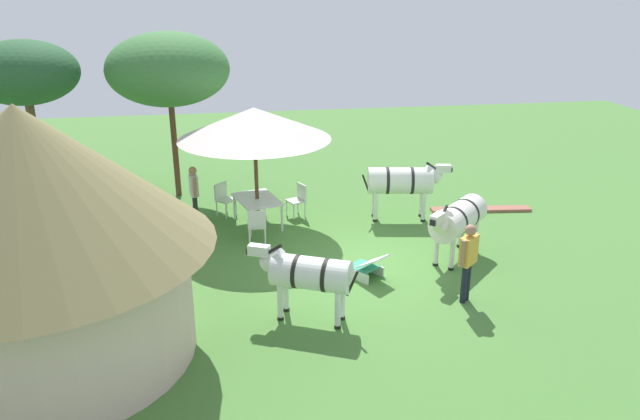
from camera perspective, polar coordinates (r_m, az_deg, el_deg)
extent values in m
plane|color=#477A35|center=(13.78, 3.69, -5.12)|extent=(36.00, 36.00, 0.00)
cylinder|color=beige|center=(11.08, -24.39, -8.05)|extent=(4.73, 4.73, 1.99)
cone|color=olive|center=(10.29, -26.14, 2.64)|extent=(5.69, 5.69, 2.33)
cylinder|color=#52331D|center=(15.62, -6.03, 2.56)|extent=(0.10, 0.10, 2.33)
cone|color=beige|center=(15.21, -6.25, 8.16)|extent=(3.86, 3.86, 0.79)
cube|color=silver|center=(15.76, -5.97, 1.02)|extent=(1.64, 1.33, 0.04)
cylinder|color=silver|center=(15.18, -6.63, -1.28)|extent=(0.06, 0.06, 0.70)
cylinder|color=silver|center=(16.35, -8.10, 0.28)|extent=(0.06, 0.06, 0.70)
cylinder|color=silver|center=(15.44, -3.62, -0.79)|extent=(0.06, 0.06, 0.70)
cylinder|color=silver|center=(16.60, -5.28, 0.71)|extent=(0.06, 0.06, 0.70)
cube|color=silver|center=(16.62, -8.90, 0.94)|extent=(0.61, 0.61, 0.04)
cube|color=silver|center=(16.68, -9.40, 1.80)|extent=(0.33, 0.35, 0.45)
cylinder|color=silver|center=(16.70, -7.96, 0.27)|extent=(0.04, 0.04, 0.45)
cylinder|color=silver|center=(16.45, -8.88, -0.10)|extent=(0.04, 0.04, 0.45)
cylinder|color=silver|center=(16.95, -8.83, 0.52)|extent=(0.04, 0.04, 0.45)
cylinder|color=silver|center=(16.70, -9.75, 0.16)|extent=(0.04, 0.04, 0.45)
cube|color=silver|center=(14.76, -5.98, -1.47)|extent=(0.45, 0.47, 0.04)
cube|color=silver|center=(14.50, -6.02, -0.93)|extent=(0.07, 0.44, 0.45)
cylinder|color=silver|center=(15.02, -6.66, -2.04)|extent=(0.04, 0.04, 0.45)
cylinder|color=silver|center=(15.01, -5.21, -1.99)|extent=(0.04, 0.04, 0.45)
cylinder|color=silver|center=(14.69, -6.69, -2.57)|extent=(0.04, 0.04, 0.45)
cylinder|color=silver|center=(14.68, -5.21, -2.53)|extent=(0.04, 0.04, 0.45)
cube|color=silver|center=(16.37, -2.31, 0.87)|extent=(0.57, 0.56, 0.04)
cube|color=silver|center=(16.39, -1.75, 1.73)|extent=(0.42, 0.21, 0.45)
cylinder|color=silver|center=(16.21, -2.50, -0.18)|extent=(0.04, 0.04, 0.45)
cylinder|color=silver|center=(16.52, -3.17, 0.21)|extent=(0.04, 0.04, 0.45)
cylinder|color=silver|center=(16.38, -1.42, 0.06)|extent=(0.04, 0.04, 0.45)
cylinder|color=silver|center=(16.69, -2.10, 0.44)|extent=(0.04, 0.04, 0.45)
cylinder|color=black|center=(16.34, -11.74, 0.17)|extent=(0.11, 0.11, 0.78)
cylinder|color=black|center=(16.21, -11.67, 0.01)|extent=(0.11, 0.11, 0.78)
cube|color=silver|center=(16.06, -11.87, 2.31)|extent=(0.45, 0.26, 0.55)
cylinder|color=#A36F4E|center=(16.29, -12.00, 2.61)|extent=(0.08, 0.08, 0.52)
cylinder|color=#A36F4E|center=(15.83, -11.75, 2.11)|extent=(0.08, 0.08, 0.52)
sphere|color=#A36F4E|center=(15.95, -11.98, 3.67)|extent=(0.21, 0.21, 0.21)
cylinder|color=black|center=(12.32, 13.48, -6.81)|extent=(0.12, 0.12, 0.82)
cylinder|color=black|center=(12.44, 13.77, -6.56)|extent=(0.12, 0.12, 0.82)
cube|color=gold|center=(12.09, 13.90, -3.72)|extent=(0.45, 0.47, 0.58)
cylinder|color=#9C6E58|center=(11.87, 13.38, -4.04)|extent=(0.09, 0.09, 0.55)
cylinder|color=#9C6E58|center=(12.29, 14.42, -3.26)|extent=(0.09, 0.09, 0.55)
sphere|color=#9C6E58|center=(11.92, 14.07, -1.86)|extent=(0.22, 0.22, 0.22)
cube|color=#328E73|center=(13.15, 4.13, -5.36)|extent=(0.75, 0.75, 0.03)
cube|color=white|center=(12.90, 5.10, -4.82)|extent=(0.74, 0.73, 0.34)
cube|color=silver|center=(12.99, 3.57, -6.24)|extent=(0.51, 0.39, 0.22)
cube|color=silver|center=(13.35, 5.02, -5.50)|extent=(0.51, 0.39, 0.22)
cylinder|color=silver|center=(16.14, 7.57, 2.78)|extent=(0.98, 1.79, 0.70)
cylinder|color=black|center=(16.10, 6.37, 2.79)|extent=(0.72, 0.20, 0.72)
cylinder|color=black|center=(16.18, 8.64, 2.77)|extent=(0.72, 0.20, 0.72)
cylinder|color=silver|center=(16.21, 10.57, 3.35)|extent=(0.40, 0.60, 0.52)
cube|color=silver|center=(16.22, 11.59, 3.88)|extent=(0.24, 0.42, 0.20)
cube|color=black|center=(16.26, 12.20, 3.77)|extent=(0.14, 0.14, 0.12)
cube|color=black|center=(16.15, 10.62, 4.03)|extent=(0.10, 0.37, 0.28)
cylinder|color=silver|center=(16.62, 9.58, 0.75)|extent=(0.11, 0.11, 0.82)
cylinder|color=black|center=(16.75, 9.51, -0.47)|extent=(0.13, 0.13, 0.06)
cylinder|color=silver|center=(16.26, 9.79, 0.29)|extent=(0.11, 0.11, 0.82)
cylinder|color=black|center=(16.40, 9.71, -0.95)|extent=(0.13, 0.13, 0.06)
cylinder|color=silver|center=(16.47, 5.16, 0.77)|extent=(0.11, 0.11, 0.82)
cylinder|color=black|center=(16.60, 5.12, -0.46)|extent=(0.13, 0.13, 0.06)
cylinder|color=silver|center=(16.10, 5.27, 0.30)|extent=(0.11, 0.11, 0.82)
cylinder|color=black|center=(16.24, 5.22, -0.95)|extent=(0.13, 0.13, 0.06)
cylinder|color=black|center=(16.08, 4.38, 2.46)|extent=(0.09, 0.24, 0.53)
cylinder|color=silver|center=(11.16, -0.86, -6.00)|extent=(1.18, 1.59, 0.62)
cylinder|color=black|center=(11.09, 0.61, -6.19)|extent=(0.61, 0.34, 0.63)
cylinder|color=black|center=(11.23, -2.16, -5.84)|extent=(0.61, 0.34, 0.63)
cylinder|color=silver|center=(11.30, -4.45, -4.72)|extent=(0.48, 0.60, 0.49)
cube|color=silver|center=(11.32, -5.80, -3.81)|extent=(0.33, 0.44, 0.20)
cube|color=black|center=(11.40, -6.64, -3.84)|extent=(0.16, 0.16, 0.12)
cube|color=black|center=(11.21, -4.47, -3.79)|extent=(0.19, 0.35, 0.28)
cylinder|color=silver|center=(11.46, -3.80, -8.70)|extent=(0.11, 0.11, 0.73)
cylinder|color=black|center=(11.62, -3.76, -10.15)|extent=(0.13, 0.13, 0.06)
cylinder|color=silver|center=(11.74, -3.24, -7.92)|extent=(0.11, 0.11, 0.73)
cylinder|color=black|center=(11.90, -3.21, -9.35)|extent=(0.13, 0.13, 0.06)
cylinder|color=silver|center=(11.17, 1.69, -9.48)|extent=(0.11, 0.11, 0.73)
cylinder|color=black|center=(11.34, 1.67, -10.95)|extent=(0.13, 0.13, 0.06)
cylinder|color=silver|center=(11.46, 2.11, -8.66)|extent=(0.11, 0.11, 0.73)
cylinder|color=black|center=(11.63, 2.09, -10.11)|extent=(0.13, 0.13, 0.06)
cylinder|color=black|center=(11.03, 3.08, -6.96)|extent=(0.15, 0.23, 0.53)
cylinder|color=silver|center=(14.02, 12.98, -0.73)|extent=(1.68, 1.69, 0.69)
cylinder|color=black|center=(14.32, 13.53, -0.34)|extent=(0.56, 0.55, 0.70)
cylinder|color=black|center=(13.76, 12.46, -1.11)|extent=(0.56, 0.55, 0.70)
cylinder|color=silver|center=(13.23, 11.54, -1.08)|extent=(0.60, 0.61, 0.51)
cube|color=silver|center=(12.93, 11.05, -0.79)|extent=(0.41, 0.41, 0.20)
cube|color=black|center=(12.79, 10.69, -1.16)|extent=(0.17, 0.17, 0.12)
cube|color=black|center=(13.16, 11.60, -0.27)|extent=(0.28, 0.29, 0.28)
cylinder|color=silver|center=(13.64, 12.39, -4.15)|extent=(0.11, 0.11, 0.74)
cylinder|color=black|center=(13.78, 12.28, -5.42)|extent=(0.13, 0.13, 0.06)
cylinder|color=silver|center=(13.78, 10.96, -3.78)|extent=(0.11, 0.11, 0.74)
cylinder|color=black|center=(13.92, 10.86, -5.05)|extent=(0.13, 0.13, 0.06)
cylinder|color=silver|center=(14.74, 14.48, -2.42)|extent=(0.11, 0.11, 0.74)
cylinder|color=black|center=(14.87, 14.37, -3.62)|extent=(0.13, 0.13, 0.06)
cylinder|color=silver|center=(14.87, 13.14, -2.10)|extent=(0.11, 0.11, 0.74)
cylinder|color=black|center=(15.00, 13.04, -3.29)|extent=(0.13, 0.13, 0.06)
cylinder|color=black|center=(14.84, 14.37, -0.08)|extent=(0.20, 0.20, 0.53)
cylinder|color=brown|center=(18.24, -25.12, 4.52)|extent=(0.23, 0.23, 3.05)
ellipsoid|color=#224E2A|center=(17.83, -26.24, 11.61)|extent=(2.80, 2.80, 1.68)
cylinder|color=brown|center=(18.30, -13.55, 5.54)|extent=(0.17, 0.17, 2.79)
ellipsoid|color=#387036|center=(17.87, -14.19, 12.81)|extent=(3.44, 3.44, 2.07)
cube|color=#985949|center=(17.51, 14.96, 0.06)|extent=(0.66, 2.82, 0.08)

